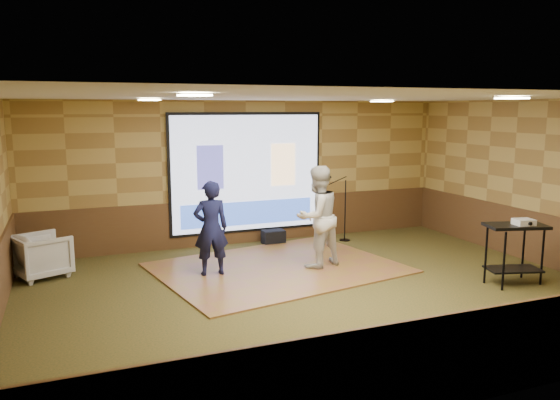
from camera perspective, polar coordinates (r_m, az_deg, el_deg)
name	(u,v)px	position (r m, az deg, el deg)	size (l,w,h in m)	color
ground	(317,292)	(8.66, 3.87, -9.57)	(9.00, 9.00, 0.00)	#253216
room_shell	(318,158)	(8.22, 4.03, 4.37)	(9.04, 7.04, 3.02)	#AE9248
wainscot_back	(247,220)	(11.66, -3.45, -2.15)	(9.00, 0.04, 0.95)	#52321B
wainscot_front	(472,356)	(5.77, 19.46, -15.13)	(9.00, 0.04, 0.95)	#52321B
wainscot_right	(537,238)	(11.15, 25.24, -3.60)	(0.04, 7.00, 0.95)	#52321B
projector_screen	(247,174)	(11.46, -3.44, 2.72)	(3.32, 0.06, 2.52)	black
downlight_nw	(149,100)	(9.28, -13.49, 10.13)	(0.32, 0.32, 0.02)	#F5E6B8
downlight_ne	(382,101)	(10.83, 10.60, 10.11)	(0.32, 0.32, 0.02)	#F5E6B8
downlight_sw	(195,95)	(6.03, -8.92, 10.76)	(0.32, 0.32, 0.02)	#F5E6B8
downlight_se	(512,98)	(8.22, 23.07, 9.76)	(0.32, 0.32, 0.02)	#F5E6B8
dance_floor	(278,268)	(9.84, -0.25, -7.10)	(4.09, 3.11, 0.03)	brown
player_left	(211,228)	(9.29, -7.23, -2.93)	(0.59, 0.39, 1.62)	#12153A
player_right	(317,217)	(9.71, 3.93, -1.74)	(0.88, 0.69, 1.82)	beige
av_table	(515,242)	(9.62, 23.35, -4.06)	(0.94, 0.50, 0.99)	black
projector	(524,222)	(9.54, 24.12, -2.11)	(0.29, 0.24, 0.10)	silver
mic_stand	(343,218)	(11.85, 6.57, -1.93)	(0.56, 0.23, 1.43)	black
banquet_chair	(42,256)	(10.12, -23.61, -5.34)	(0.80, 0.82, 0.75)	gray
duffel_bag	(273,237)	(11.58, -0.70, -3.88)	(0.46, 0.31, 0.29)	black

